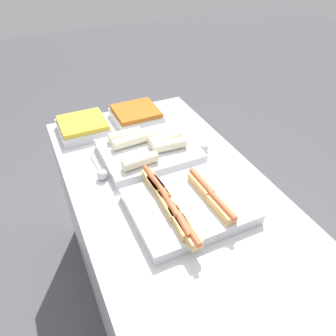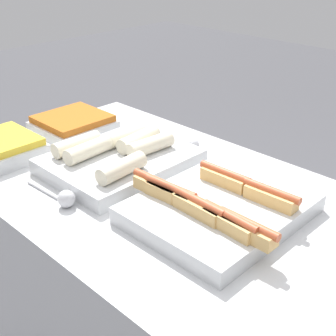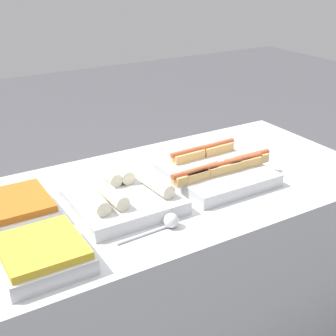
{
  "view_description": "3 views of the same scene",
  "coord_description": "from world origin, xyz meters",
  "px_view_note": "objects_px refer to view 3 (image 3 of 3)",
  "views": [
    {
      "loc": [
        0.96,
        -0.47,
        1.89
      ],
      "look_at": [
        -0.05,
        0.0,
        1.0
      ],
      "focal_mm": 35.0,
      "sensor_mm": 36.0,
      "label": 1
    },
    {
      "loc": [
        0.8,
        -0.87,
        1.63
      ],
      "look_at": [
        -0.05,
        0.0,
        1.0
      ],
      "focal_mm": 50.0,
      "sensor_mm": 36.0,
      "label": 2
    },
    {
      "loc": [
        -0.9,
        -1.41,
        1.76
      ],
      "look_at": [
        -0.05,
        0.0,
        1.0
      ],
      "focal_mm": 50.0,
      "sensor_mm": 36.0,
      "label": 3
    }
  ],
  "objects_px": {
    "tray_side_back": "(15,209)",
    "serving_spoon_far": "(105,166)",
    "tray_wraps": "(116,192)",
    "serving_spoon_near": "(168,222)",
    "tray_hotdogs": "(211,168)",
    "tray_side_front": "(42,254)"
  },
  "relations": [
    {
      "from": "tray_wraps",
      "to": "serving_spoon_near",
      "type": "height_order",
      "value": "tray_wraps"
    },
    {
      "from": "serving_spoon_near",
      "to": "serving_spoon_far",
      "type": "bearing_deg",
      "value": 89.43
    },
    {
      "from": "tray_wraps",
      "to": "serving_spoon_far",
      "type": "xyz_separation_m",
      "value": [
        0.07,
        0.26,
        -0.01
      ]
    },
    {
      "from": "tray_side_front",
      "to": "serving_spoon_near",
      "type": "bearing_deg",
      "value": -2.5
    },
    {
      "from": "tray_wraps",
      "to": "tray_side_back",
      "type": "bearing_deg",
      "value": 169.54
    },
    {
      "from": "tray_hotdogs",
      "to": "tray_side_front",
      "type": "distance_m",
      "value": 0.81
    },
    {
      "from": "tray_side_back",
      "to": "serving_spoon_far",
      "type": "height_order",
      "value": "tray_side_back"
    },
    {
      "from": "tray_side_front",
      "to": "tray_side_back",
      "type": "bearing_deg",
      "value": 90.0
    },
    {
      "from": "tray_side_back",
      "to": "serving_spoon_near",
      "type": "distance_m",
      "value": 0.53
    },
    {
      "from": "tray_side_front",
      "to": "serving_spoon_near",
      "type": "distance_m",
      "value": 0.42
    },
    {
      "from": "tray_side_back",
      "to": "tray_side_front",
      "type": "bearing_deg",
      "value": -90.0
    },
    {
      "from": "tray_side_front",
      "to": "tray_side_back",
      "type": "height_order",
      "value": "same"
    },
    {
      "from": "tray_side_back",
      "to": "serving_spoon_near",
      "type": "xyz_separation_m",
      "value": [
        0.42,
        -0.33,
        -0.01
      ]
    },
    {
      "from": "tray_wraps",
      "to": "serving_spoon_near",
      "type": "xyz_separation_m",
      "value": [
        0.06,
        -0.26,
        -0.01
      ]
    },
    {
      "from": "tray_side_front",
      "to": "serving_spoon_near",
      "type": "xyz_separation_m",
      "value": [
        0.42,
        -0.02,
        -0.01
      ]
    },
    {
      "from": "tray_hotdogs",
      "to": "serving_spoon_far",
      "type": "xyz_separation_m",
      "value": [
        -0.35,
        0.27,
        -0.01
      ]
    },
    {
      "from": "tray_wraps",
      "to": "serving_spoon_near",
      "type": "relative_size",
      "value": 2.0
    },
    {
      "from": "tray_hotdogs",
      "to": "serving_spoon_near",
      "type": "bearing_deg",
      "value": -144.53
    },
    {
      "from": "tray_hotdogs",
      "to": "tray_side_front",
      "type": "relative_size",
      "value": 1.8
    },
    {
      "from": "tray_hotdogs",
      "to": "serving_spoon_far",
      "type": "height_order",
      "value": "tray_hotdogs"
    },
    {
      "from": "tray_wraps",
      "to": "serving_spoon_near",
      "type": "distance_m",
      "value": 0.27
    },
    {
      "from": "tray_wraps",
      "to": "serving_spoon_far",
      "type": "relative_size",
      "value": 1.89
    }
  ]
}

